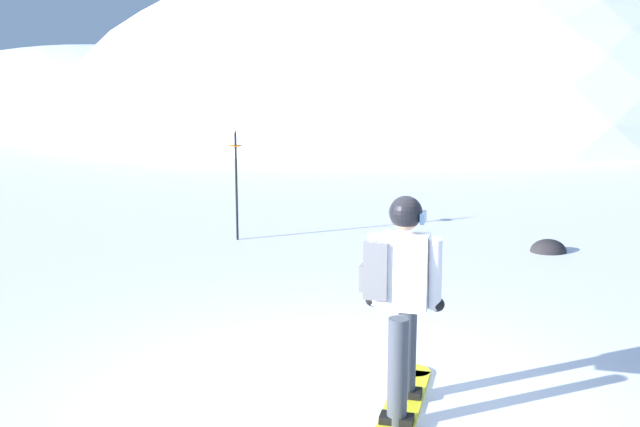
# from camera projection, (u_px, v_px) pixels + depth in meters

# --- Properties ---
(ground_plane) EXTENTS (300.00, 300.00, 0.00)m
(ground_plane) POSITION_uv_depth(u_px,v_px,m) (341.00, 408.00, 5.89)
(ground_plane) COLOR white
(ridge_peak_main) EXTENTS (33.72, 30.35, 15.78)m
(ridge_peak_main) POSITION_uv_depth(u_px,v_px,m) (427.00, 123.00, 35.58)
(ridge_peak_main) COLOR white
(ridge_peak_main) RESTS_ON ground
(ridge_peak_far) EXTENTS (23.86, 21.48, 8.01)m
(ridge_peak_far) POSITION_uv_depth(u_px,v_px,m) (91.00, 109.00, 47.57)
(ridge_peak_far) COLOR white
(ridge_peak_far) RESTS_ON ground
(snowboarder_main) EXTENTS (0.86, 1.73, 1.71)m
(snowboarder_main) POSITION_uv_depth(u_px,v_px,m) (400.00, 299.00, 5.67)
(snowboarder_main) COLOR yellow
(snowboarder_main) RESTS_ON ground
(piste_marker_near) EXTENTS (0.20, 0.20, 1.73)m
(piste_marker_near) POSITION_uv_depth(u_px,v_px,m) (236.00, 177.00, 11.44)
(piste_marker_near) COLOR black
(piste_marker_near) RESTS_ON ground
(rock_dark) EXTENTS (0.53, 0.45, 0.37)m
(rock_dark) POSITION_uv_depth(u_px,v_px,m) (548.00, 252.00, 10.87)
(rock_dark) COLOR #282628
(rock_dark) RESTS_ON ground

